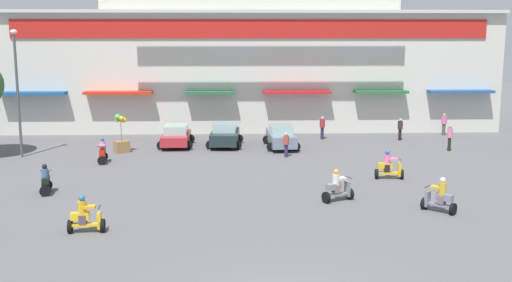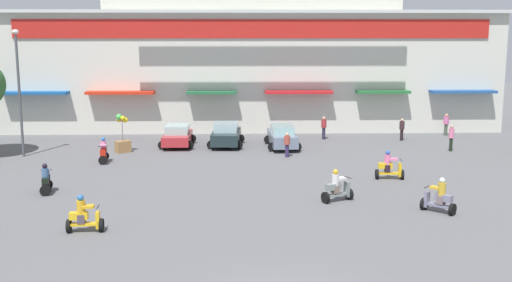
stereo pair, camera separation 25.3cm
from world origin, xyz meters
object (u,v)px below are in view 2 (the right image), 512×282
(pedestrian_1, at_px, (402,128))
(pedestrian_3, at_px, (446,123))
(pedestrian_0, at_px, (451,136))
(streetlamp_near, at_px, (19,85))
(pedestrian_2, at_px, (287,143))
(balloon_vendor_cart, at_px, (123,138))
(scooter_rider_0, at_px, (84,217))
(scooter_rider_4, at_px, (337,188))
(scooter_rider_6, at_px, (104,152))
(parked_car_1, at_px, (226,135))
(scooter_rider_2, at_px, (46,181))
(scooter_rider_5, at_px, (439,198))
(scooter_rider_1, at_px, (389,167))
(pedestrian_4, at_px, (324,127))
(parked_car_2, at_px, (282,136))
(parked_car_0, at_px, (177,136))

(pedestrian_1, distance_m, pedestrian_3, 4.40)
(pedestrian_0, xyz_separation_m, streetlamp_near, (-27.23, -0.84, 3.49))
(pedestrian_0, xyz_separation_m, pedestrian_3, (1.76, 6.13, -0.06))
(pedestrian_2, relative_size, balloon_vendor_cart, 0.61)
(scooter_rider_0, height_order, balloon_vendor_cart, balloon_vendor_cart)
(scooter_rider_0, distance_m, scooter_rider_4, 11.22)
(scooter_rider_6, bearing_deg, parked_car_1, 35.28)
(scooter_rider_2, relative_size, balloon_vendor_cart, 0.58)
(scooter_rider_0, xyz_separation_m, scooter_rider_5, (14.54, 2.14, 0.03))
(pedestrian_1, relative_size, balloon_vendor_cart, 0.63)
(scooter_rider_0, relative_size, pedestrian_3, 0.91)
(parked_car_1, xyz_separation_m, pedestrian_0, (14.64, -2.28, 0.20))
(scooter_rider_4, bearing_deg, pedestrian_1, 65.45)
(scooter_rider_0, relative_size, streetlamp_near, 0.19)
(scooter_rider_4, relative_size, scooter_rider_6, 1.03)
(parked_car_1, xyz_separation_m, pedestrian_2, (3.83, -3.85, 0.07))
(scooter_rider_1, bearing_deg, pedestrian_4, 98.04)
(pedestrian_3, relative_size, streetlamp_near, 0.21)
(pedestrian_2, bearing_deg, scooter_rider_4, -81.76)
(scooter_rider_4, relative_size, scooter_rider_5, 0.99)
(scooter_rider_5, height_order, pedestrian_1, pedestrian_1)
(pedestrian_0, distance_m, balloon_vendor_cart, 21.26)
(scooter_rider_1, height_order, pedestrian_2, scooter_rider_1)
(scooter_rider_1, relative_size, pedestrian_3, 0.94)
(parked_car_1, xyz_separation_m, parked_car_2, (3.76, -0.65, -0.03))
(scooter_rider_1, height_order, pedestrian_1, pedestrian_1)
(pedestrian_1, bearing_deg, scooter_rider_6, -160.73)
(pedestrian_3, bearing_deg, pedestrian_2, -148.48)
(pedestrian_1, height_order, pedestrian_3, pedestrian_3)
(pedestrian_0, bearing_deg, parked_car_0, 172.63)
(pedestrian_4, distance_m, streetlamp_near, 20.67)
(balloon_vendor_cart, bearing_deg, scooter_rider_6, -100.43)
(scooter_rider_2, distance_m, scooter_rider_5, 18.23)
(parked_car_2, relative_size, scooter_rider_0, 2.98)
(scooter_rider_0, height_order, streetlamp_near, streetlamp_near)
(parked_car_2, xyz_separation_m, scooter_rider_2, (-12.22, -11.41, -0.16))
(pedestrian_1, relative_size, pedestrian_4, 0.96)
(balloon_vendor_cart, bearing_deg, parked_car_2, 7.37)
(scooter_rider_0, bearing_deg, scooter_rider_5, 8.38)
(parked_car_0, height_order, parked_car_1, parked_car_1)
(scooter_rider_5, bearing_deg, pedestrian_0, 68.82)
(parked_car_0, height_order, pedestrian_2, pedestrian_2)
(parked_car_1, height_order, pedestrian_1, parked_car_1)
(parked_car_1, relative_size, scooter_rider_2, 2.77)
(parked_car_1, relative_size, scooter_rider_0, 2.71)
(scooter_rider_2, distance_m, pedestrian_3, 29.51)
(scooter_rider_6, height_order, pedestrian_0, pedestrian_0)
(scooter_rider_2, xyz_separation_m, pedestrian_0, (23.09, 9.79, 0.38))
(scooter_rider_0, bearing_deg, pedestrian_4, 59.27)
(pedestrian_1, bearing_deg, pedestrian_2, -146.91)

